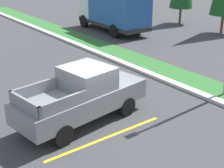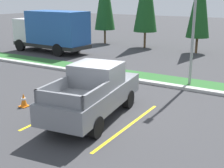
# 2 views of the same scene
# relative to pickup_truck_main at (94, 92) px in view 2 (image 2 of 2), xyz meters

# --- Properties ---
(ground_plane) EXTENTS (120.00, 120.00, 0.00)m
(ground_plane) POSITION_rel_pickup_truck_main_xyz_m (0.34, 0.42, -1.04)
(ground_plane) COLOR #38383A
(parking_line_near) EXTENTS (0.12, 4.80, 0.01)m
(parking_line_near) POSITION_rel_pickup_truck_main_xyz_m (-1.54, -0.05, -1.04)
(parking_line_near) COLOR yellow
(parking_line_near) RESTS_ON ground
(parking_line_far) EXTENTS (0.12, 4.80, 0.01)m
(parking_line_far) POSITION_rel_pickup_truck_main_xyz_m (1.56, -0.05, -1.04)
(parking_line_far) COLOR yellow
(parking_line_far) RESTS_ON ground
(curb_strip) EXTENTS (56.00, 0.40, 0.15)m
(curb_strip) POSITION_rel_pickup_truck_main_xyz_m (0.34, 5.42, -0.97)
(curb_strip) COLOR #B2B2AD
(curb_strip) RESTS_ON ground
(grass_median) EXTENTS (56.00, 1.80, 0.06)m
(grass_median) POSITION_rel_pickup_truck_main_xyz_m (0.34, 6.52, -1.01)
(grass_median) COLOR #2D662D
(grass_median) RESTS_ON ground
(pickup_truck_main) EXTENTS (2.58, 5.43, 2.10)m
(pickup_truck_main) POSITION_rel_pickup_truck_main_xyz_m (0.00, 0.00, 0.00)
(pickup_truck_main) COLOR black
(pickup_truck_main) RESTS_ON ground
(cargo_truck_distant) EXTENTS (6.89, 2.73, 3.40)m
(cargo_truck_distant) POSITION_rel_pickup_truck_main_xyz_m (-11.03, 9.93, 0.81)
(cargo_truck_distant) COLOR black
(cargo_truck_distant) RESTS_ON ground
(street_light) EXTENTS (0.24, 1.49, 6.29)m
(street_light) POSITION_rel_pickup_truck_main_xyz_m (1.81, 6.16, 2.64)
(street_light) COLOR gray
(street_light) RESTS_ON ground
(cypress_tree_center) EXTENTS (1.88, 1.88, 7.22)m
(cypress_tree_center) POSITION_rel_pickup_truck_main_xyz_m (-0.62, 15.83, 3.21)
(cypress_tree_center) COLOR brown
(cypress_tree_center) RESTS_ON ground
(traffic_cone) EXTENTS (0.36, 0.36, 0.60)m
(traffic_cone) POSITION_rel_pickup_truck_main_xyz_m (-3.23, -0.61, -0.75)
(traffic_cone) COLOR orange
(traffic_cone) RESTS_ON ground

